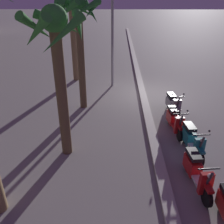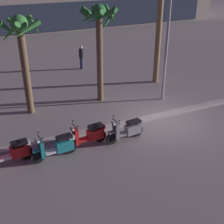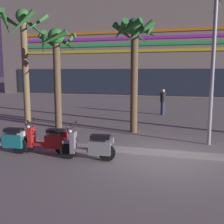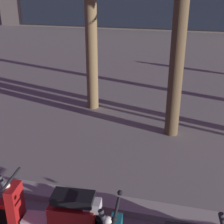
{
  "view_description": "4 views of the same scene",
  "coord_description": "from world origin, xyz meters",
  "views": [
    {
      "loc": [
        -12.22,
        1.7,
        4.88
      ],
      "look_at": [
        -4.7,
        1.93,
        1.17
      ],
      "focal_mm": 37.53,
      "sensor_mm": 36.0,
      "label": 1
    },
    {
      "loc": [
        -7.41,
        -10.45,
        6.81
      ],
      "look_at": [
        -2.61,
        0.04,
        0.97
      ],
      "focal_mm": 48.09,
      "sensor_mm": 36.0,
      "label": 2
    },
    {
      "loc": [
        0.49,
        -8.46,
        2.73
      ],
      "look_at": [
        -2.78,
        3.42,
        0.88
      ],
      "focal_mm": 43.48,
      "sensor_mm": 36.0,
      "label": 3
    },
    {
      "loc": [
        -5.23,
        -3.79,
        3.63
      ],
      "look_at": [
        -6.68,
        1.86,
        1.14
      ],
      "focal_mm": 49.31,
      "sensor_mm": 36.0,
      "label": 4
    }
  ],
  "objects": [
    {
      "name": "scooter_red_last_in_row",
      "position": [
        -6.94,
        -0.53,
        0.46
      ],
      "size": [
        1.81,
        0.56,
        1.04
      ],
      "color": "black",
      "rests_on": "ground"
    }
  ]
}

